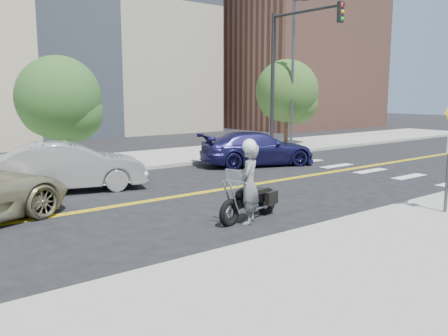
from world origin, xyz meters
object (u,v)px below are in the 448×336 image
at_px(motorcycle, 250,193).
at_px(parked_car_blue, 258,149).
at_px(parked_car_silver, 69,167).
at_px(motorcyclist, 249,182).

bearing_deg(motorcycle, parked_car_blue, 33.68).
relative_size(parked_car_silver, parked_car_blue, 0.96).
height_order(motorcycle, parked_car_blue, parked_car_blue).
distance_m(motorcycle, parked_car_blue, 8.97).
bearing_deg(parked_car_blue, motorcyclist, 156.42).
bearing_deg(motorcycle, motorcyclist, -145.92).
bearing_deg(parked_car_silver, motorcyclist, -147.47).
distance_m(parked_car_silver, parked_car_blue, 8.48).
xyz_separation_m(motorcyclist, parked_car_blue, (6.48, 6.80, -0.29)).
xyz_separation_m(motorcyclist, parked_car_silver, (-1.99, 6.48, -0.23)).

